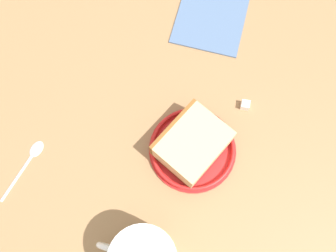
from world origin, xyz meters
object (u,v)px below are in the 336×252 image
at_px(folded_napkin, 210,20).
at_px(sugar_cube, 245,105).
at_px(teaspoon, 30,157).
at_px(cake_slice, 192,144).
at_px(small_plate, 193,149).

distance_m(folded_napkin, sugar_cube, 0.18).
bearing_deg(folded_napkin, teaspoon, 69.17).
height_order(cake_slice, folded_napkin, cake_slice).
bearing_deg(small_plate, sugar_cube, -111.31).
distance_m(small_plate, teaspoon, 0.27).
bearing_deg(sugar_cube, cake_slice, 67.48).
xyz_separation_m(small_plate, folded_napkin, (0.09, -0.24, -0.01)).
bearing_deg(small_plate, teaspoon, 31.25).
xyz_separation_m(teaspoon, folded_napkin, (-0.15, -0.38, -0.00)).
xyz_separation_m(teaspoon, sugar_cube, (-0.28, -0.25, 0.00)).
distance_m(teaspoon, sugar_cube, 0.38).
bearing_deg(sugar_cube, folded_napkin, -44.50).
height_order(teaspoon, sugar_cube, sugar_cube).
relative_size(small_plate, cake_slice, 1.18).
xyz_separation_m(cake_slice, folded_napkin, (0.08, -0.24, -0.03)).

